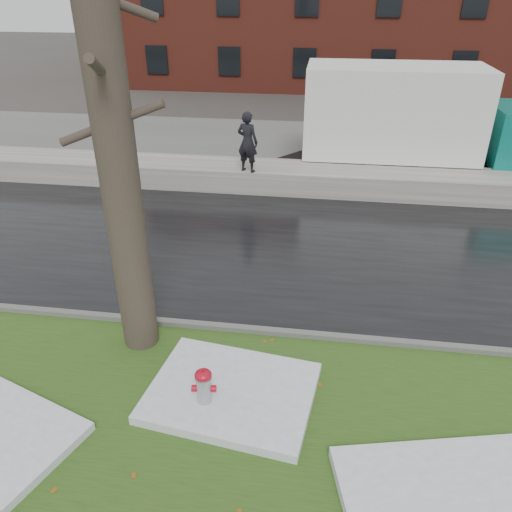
# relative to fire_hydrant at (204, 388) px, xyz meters

# --- Properties ---
(ground) EXTENTS (120.00, 120.00, 0.00)m
(ground) POSITION_rel_fire_hydrant_xyz_m (0.24, 1.03, -0.47)
(ground) COLOR #47423D
(ground) RESTS_ON ground
(verge) EXTENTS (60.00, 4.50, 0.04)m
(verge) POSITION_rel_fire_hydrant_xyz_m (0.24, -0.22, -0.45)
(verge) COLOR #274B19
(verge) RESTS_ON ground
(road) EXTENTS (60.00, 7.00, 0.03)m
(road) POSITION_rel_fire_hydrant_xyz_m (0.24, 5.53, -0.45)
(road) COLOR black
(road) RESTS_ON ground
(parking_lot) EXTENTS (60.00, 9.00, 0.03)m
(parking_lot) POSITION_rel_fire_hydrant_xyz_m (0.24, 14.03, -0.45)
(parking_lot) COLOR slate
(parking_lot) RESTS_ON ground
(curb) EXTENTS (60.00, 0.15, 0.14)m
(curb) POSITION_rel_fire_hydrant_xyz_m (0.24, 2.03, -0.40)
(curb) COLOR slate
(curb) RESTS_ON ground
(snowbank) EXTENTS (60.00, 1.60, 0.75)m
(snowbank) POSITION_rel_fire_hydrant_xyz_m (0.24, 9.73, -0.09)
(snowbank) COLOR #BCB5AC
(snowbank) RESTS_ON ground
(bg_tree_left) EXTENTS (1.40, 1.62, 6.50)m
(bg_tree_left) POSITION_rel_fire_hydrant_xyz_m (-11.76, 23.03, 2.87)
(bg_tree_left) COLOR brown
(bg_tree_left) RESTS_ON ground
(bg_tree_center) EXTENTS (1.40, 1.62, 6.50)m
(bg_tree_center) POSITION_rel_fire_hydrant_xyz_m (-5.76, 27.03, 2.87)
(bg_tree_center) COLOR brown
(bg_tree_center) RESTS_ON ground
(fire_hydrant) EXTENTS (0.39, 0.35, 0.80)m
(fire_hydrant) POSITION_rel_fire_hydrant_xyz_m (0.00, 0.00, 0.00)
(fire_hydrant) COLOR #A7ABAF
(fire_hydrant) RESTS_ON verge
(tree) EXTENTS (1.64, 1.93, 7.90)m
(tree) POSITION_rel_fire_hydrant_xyz_m (-1.57, 1.50, 3.55)
(tree) COLOR brown
(tree) RESTS_ON verge
(box_truck) EXTENTS (10.87, 2.66, 3.63)m
(box_truck) POSITION_rel_fire_hydrant_xyz_m (4.84, 11.55, 1.45)
(box_truck) COLOR black
(box_truck) RESTS_ON ground
(worker) EXTENTS (0.78, 0.64, 1.84)m
(worker) POSITION_rel_fire_hydrant_xyz_m (-0.76, 9.13, 1.20)
(worker) COLOR black
(worker) RESTS_ON snowbank
(snow_patch_near) EXTENTS (2.85, 2.34, 0.16)m
(snow_patch_near) POSITION_rel_fire_hydrant_xyz_m (0.36, 0.31, -0.35)
(snow_patch_near) COLOR white
(snow_patch_near) RESTS_ON verge
(snow_patch_far) EXTENTS (2.61, 2.26, 0.14)m
(snow_patch_far) POSITION_rel_fire_hydrant_xyz_m (-2.85, -1.04, -0.36)
(snow_patch_far) COLOR white
(snow_patch_far) RESTS_ON verge
(snow_patch_side) EXTENTS (3.14, 2.39, 0.18)m
(snow_patch_side) POSITION_rel_fire_hydrant_xyz_m (3.51, -1.19, -0.34)
(snow_patch_side) COLOR white
(snow_patch_side) RESTS_ON verge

